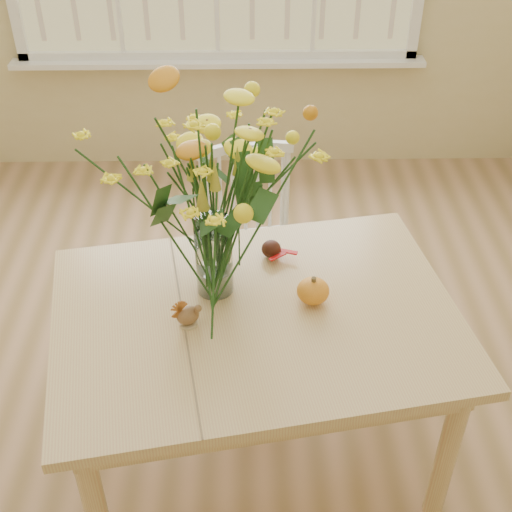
{
  "coord_description": "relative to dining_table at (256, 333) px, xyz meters",
  "views": [
    {
      "loc": [
        0.16,
        -1.68,
        2.22
      ],
      "look_at": [
        0.18,
        0.01,
        0.93
      ],
      "focal_mm": 48.0,
      "sensor_mm": 36.0,
      "label": 1
    }
  ],
  "objects": [
    {
      "name": "pumpkin",
      "position": [
        0.19,
        0.05,
        0.13
      ],
      "size": [
        0.11,
        0.11,
        0.08
      ],
      "primitive_type": "ellipsoid",
      "color": "orange",
      "rests_on": "dining_table"
    },
    {
      "name": "floor",
      "position": [
        -0.18,
        0.01,
        -0.62
      ],
      "size": [
        4.0,
        4.5,
        0.01
      ],
      "primitive_type": "cube",
      "color": "olive",
      "rests_on": "ground"
    },
    {
      "name": "windsor_chair",
      "position": [
        -0.02,
        0.74,
        -0.13
      ],
      "size": [
        0.46,
        0.45,
        0.86
      ],
      "rotation": [
        0.0,
        0.0,
        0.18
      ],
      "color": "white",
      "rests_on": "floor"
    },
    {
      "name": "dining_table",
      "position": [
        0.0,
        0.0,
        0.0
      ],
      "size": [
        1.47,
        1.16,
        0.71
      ],
      "rotation": [
        0.0,
        0.0,
        0.17
      ],
      "color": "tan",
      "rests_on": "floor"
    },
    {
      "name": "flower_vase",
      "position": [
        -0.14,
        0.12,
        0.51
      ],
      "size": [
        0.59,
        0.59,
        0.7
      ],
      "color": "white",
      "rests_on": "dining_table"
    },
    {
      "name": "turkey_figurine",
      "position": [
        -0.22,
        -0.05,
        0.13
      ],
      "size": [
        0.09,
        0.09,
        0.1
      ],
      "rotation": [
        0.0,
        0.0,
        0.53
      ],
      "color": "#CCB78C",
      "rests_on": "dining_table"
    },
    {
      "name": "dark_gourd",
      "position": [
        0.06,
        0.3,
        0.12
      ],
      "size": [
        0.12,
        0.07,
        0.06
      ],
      "color": "#38160F",
      "rests_on": "dining_table"
    }
  ]
}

